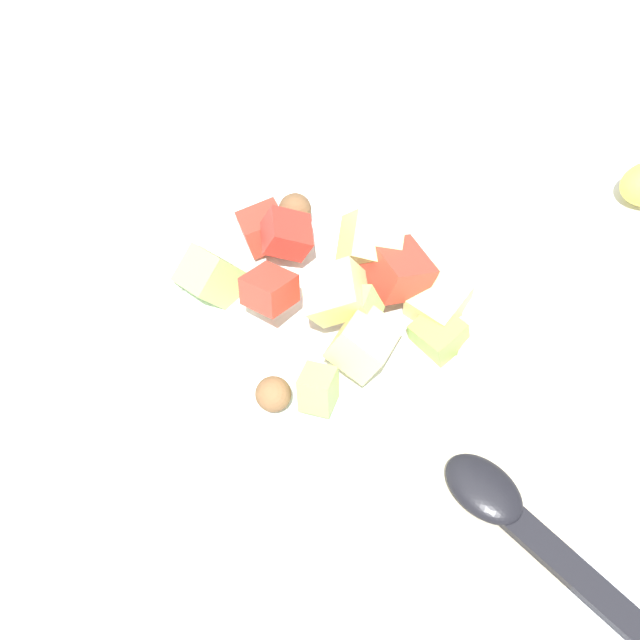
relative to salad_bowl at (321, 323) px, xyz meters
The scene contains 4 objects.
ground_plane 0.04m from the salad_bowl, 30.81° to the left, with size 2.40×2.40×0.00m, color silver.
placemat 0.04m from the salad_bowl, 30.81° to the left, with size 0.42×0.37×0.01m, color #BCB299.
salad_bowl is the anchor object (origin of this frame).
serving_spoon 0.20m from the salad_bowl, 154.41° to the left, with size 0.23×0.13×0.01m.
Camera 1 is at (-0.12, 0.28, 0.58)m, focal length 52.86 mm.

